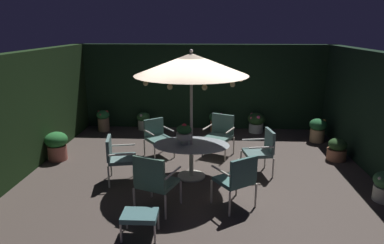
# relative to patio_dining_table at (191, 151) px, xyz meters

# --- Properties ---
(ground_plane) EXTENTS (7.93, 7.66, 0.02)m
(ground_plane) POSITION_rel_patio_dining_table_xyz_m (0.15, 0.14, -0.60)
(ground_plane) COLOR #463C36
(hedge_backdrop_rear) EXTENTS (7.93, 0.30, 2.58)m
(hedge_backdrop_rear) POSITION_rel_patio_dining_table_xyz_m (0.15, 3.82, 0.70)
(hedge_backdrop_rear) COLOR black
(hedge_backdrop_rear) RESTS_ON ground_plane
(hedge_backdrop_left) EXTENTS (0.30, 7.66, 2.58)m
(hedge_backdrop_left) POSITION_rel_patio_dining_table_xyz_m (-3.67, 0.14, 0.70)
(hedge_backdrop_left) COLOR black
(hedge_backdrop_left) RESTS_ON ground_plane
(patio_dining_table) EXTENTS (1.59, 1.15, 0.73)m
(patio_dining_table) POSITION_rel_patio_dining_table_xyz_m (0.00, 0.00, 0.00)
(patio_dining_table) COLOR silver
(patio_dining_table) RESTS_ON ground_plane
(patio_umbrella) EXTENTS (2.26, 2.26, 2.67)m
(patio_umbrella) POSITION_rel_patio_dining_table_xyz_m (-0.00, 0.00, 1.79)
(patio_umbrella) COLOR silver
(patio_umbrella) RESTS_ON ground_plane
(centerpiece_planter) EXTENTS (0.33, 0.33, 0.44)m
(centerpiece_planter) POSITION_rel_patio_dining_table_xyz_m (-0.15, -0.01, 0.40)
(centerpiece_planter) COLOR beige
(centerpiece_planter) RESTS_ON patio_dining_table
(patio_chair_north) EXTENTS (0.82, 0.81, 0.98)m
(patio_chair_north) POSITION_rel_patio_dining_table_xyz_m (0.87, -1.25, -0.01)
(patio_chair_north) COLOR beige
(patio_chair_north) RESTS_ON ground_plane
(patio_chair_northeast) EXTENTS (0.67, 0.65, 0.97)m
(patio_chair_northeast) POSITION_rel_patio_dining_table_xyz_m (1.50, 0.27, -0.02)
(patio_chair_northeast) COLOR silver
(patio_chair_northeast) RESTS_ON ground_plane
(patio_chair_east) EXTENTS (0.81, 0.79, 0.99)m
(patio_chair_east) POSITION_rel_patio_dining_table_xyz_m (0.63, 1.39, -0.01)
(patio_chair_east) COLOR silver
(patio_chair_east) RESTS_ON ground_plane
(patio_chair_southeast) EXTENTS (0.79, 0.79, 0.90)m
(patio_chair_southeast) POSITION_rel_patio_dining_table_xyz_m (-0.91, 1.21, -0.06)
(patio_chair_southeast) COLOR silver
(patio_chair_southeast) RESTS_ON ground_plane
(patio_chair_south) EXTENTS (0.67, 0.70, 0.95)m
(patio_chair_south) POSITION_rel_patio_dining_table_xyz_m (-1.49, -0.30, -0.02)
(patio_chair_south) COLOR silver
(patio_chair_south) RESTS_ON ground_plane
(patio_chair_southwest) EXTENTS (0.81, 0.79, 1.04)m
(patio_chair_southwest) POSITION_rel_patio_dining_table_xyz_m (-0.55, -1.43, 0.00)
(patio_chair_southwest) COLOR silver
(patio_chair_southwest) RESTS_ON ground_plane
(ottoman_footrest) EXTENTS (0.54, 0.40, 0.38)m
(ottoman_footrest) POSITION_rel_patio_dining_table_xyz_m (-0.65, -2.19, -0.26)
(ottoman_footrest) COLOR silver
(ottoman_footrest) RESTS_ON ground_plane
(potted_plant_back_center) EXTENTS (0.47, 0.47, 0.65)m
(potted_plant_back_center) POSITION_rel_patio_dining_table_xyz_m (3.35, 2.51, -0.23)
(potted_plant_back_center) COLOR tan
(potted_plant_back_center) RESTS_ON ground_plane
(potted_plant_left_far) EXTENTS (0.52, 0.52, 0.59)m
(potted_plant_left_far) POSITION_rel_patio_dining_table_xyz_m (1.77, 3.32, -0.27)
(potted_plant_left_far) COLOR silver
(potted_plant_left_far) RESTS_ON ground_plane
(potted_plant_right_near) EXTENTS (0.40, 0.40, 0.54)m
(potted_plant_right_near) POSITION_rel_patio_dining_table_xyz_m (-1.68, 3.42, -0.29)
(potted_plant_right_near) COLOR beige
(potted_plant_right_near) RESTS_ON ground_plane
(potted_plant_back_right) EXTENTS (0.45, 0.45, 0.53)m
(potted_plant_back_right) POSITION_rel_patio_dining_table_xyz_m (3.42, 1.16, -0.32)
(potted_plant_back_right) COLOR #AD6C4C
(potted_plant_back_right) RESTS_ON ground_plane
(potted_plant_right_far) EXTENTS (0.38, 0.38, 0.64)m
(potted_plant_right_far) POSITION_rel_patio_dining_table_xyz_m (-2.87, 3.18, -0.24)
(potted_plant_right_far) COLOR #886A53
(potted_plant_right_far) RESTS_ON ground_plane
(potted_plant_back_left) EXTENTS (0.53, 0.53, 0.69)m
(potted_plant_back_left) POSITION_rel_patio_dining_table_xyz_m (-3.26, 0.79, -0.21)
(potted_plant_back_left) COLOR #AA5C4E
(potted_plant_back_left) RESTS_ON ground_plane
(potted_plant_left_near) EXTENTS (0.43, 0.43, 0.60)m
(potted_plant_left_near) POSITION_rel_patio_dining_table_xyz_m (0.56, 3.33, -0.25)
(potted_plant_left_near) COLOR #9E5C3F
(potted_plant_left_near) RESTS_ON ground_plane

